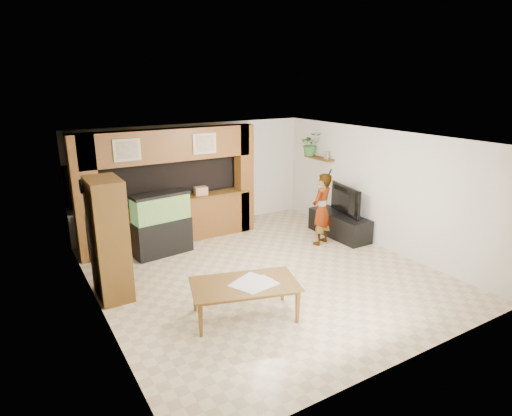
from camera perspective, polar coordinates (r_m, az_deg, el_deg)
floor at (r=8.38m, az=1.08°, el=-8.70°), size 6.50×6.50×0.00m
ceiling at (r=7.64m, az=1.19°, el=9.20°), size 6.50×6.50×0.00m
wall_back at (r=10.71m, az=-8.17°, el=4.17°), size 6.00×0.00×6.00m
wall_left at (r=6.88m, az=-20.58°, el=-3.91°), size 0.00×6.50×6.50m
wall_right at (r=9.79m, az=16.19°, el=2.47°), size 0.00×6.50×6.50m
partition at (r=9.82m, az=-11.86°, el=2.91°), size 4.20×0.99×2.60m
wall_clock at (r=7.67m, az=-22.24°, el=2.67°), size 0.05×0.25×0.25m
wall_shelf at (r=10.99m, az=8.39°, el=6.61°), size 0.25×0.90×0.04m
pantry_cabinet at (r=7.58m, az=-19.05°, el=-3.97°), size 0.52×0.85×2.08m
trash_can at (r=8.00m, az=-17.67°, el=-8.93°), size 0.27×0.27×0.49m
aquarium at (r=9.26m, az=-12.46°, el=-2.17°), size 1.22×0.46×1.36m
tv_stand at (r=10.41m, az=11.05°, el=-2.24°), size 0.60×1.62×0.54m
television at (r=10.23m, az=11.24°, el=1.01°), size 0.38×1.20×0.68m
photo_frame at (r=10.76m, az=9.36°, el=6.98°), size 0.05×0.15×0.19m
potted_plant at (r=11.17m, az=7.29°, el=8.46°), size 0.67×0.63×0.59m
person at (r=9.69m, az=8.76°, el=-0.15°), size 0.70×0.59×1.64m
microphone at (r=9.39m, az=9.85°, el=4.72°), size 0.04×0.10×0.16m
dining_table at (r=6.82m, az=-1.44°, el=-12.33°), size 1.84×1.35×0.58m
newspaper_a at (r=6.68m, az=0.23°, el=-10.13°), size 0.62×0.49×0.01m
newspaper_b at (r=6.74m, az=-0.79°, el=-9.87°), size 0.73×0.65×0.01m
counter_box at (r=9.96m, az=-7.38°, el=2.28°), size 0.30×0.21×0.19m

